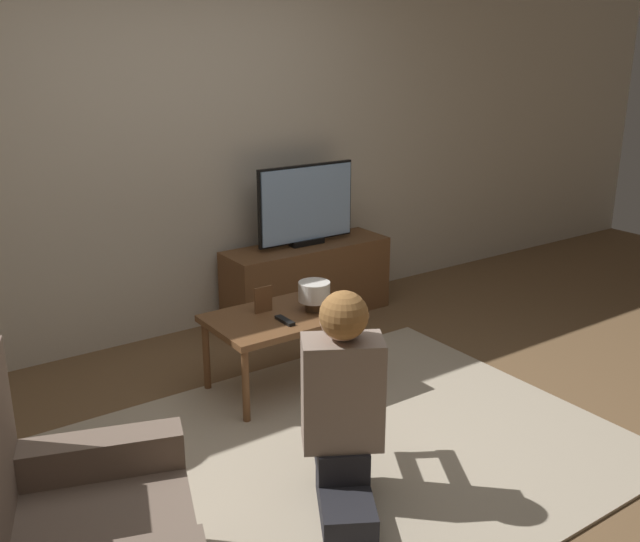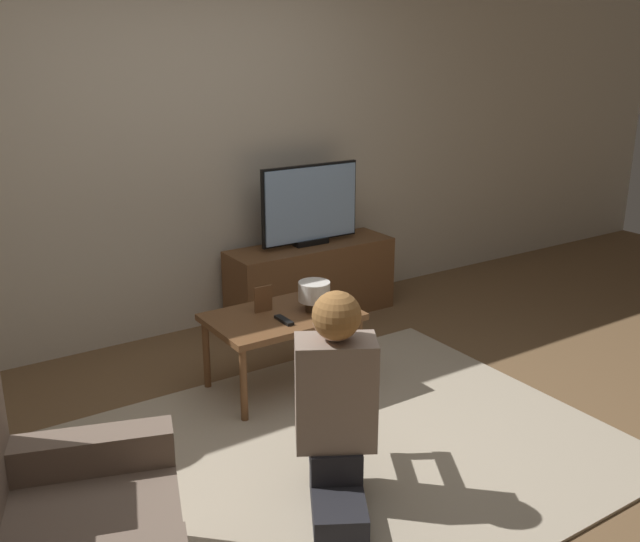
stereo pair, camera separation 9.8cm
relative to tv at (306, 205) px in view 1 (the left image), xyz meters
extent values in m
plane|color=brown|center=(-0.88, -1.65, -0.83)|extent=(10.00, 10.00, 0.00)
cube|color=beige|center=(-0.88, 0.28, 0.47)|extent=(10.00, 0.06, 2.60)
cube|color=#BCAD93|center=(-0.88, -1.65, -0.82)|extent=(2.60, 2.04, 0.02)
cube|color=brown|center=(0.00, 0.00, -0.56)|extent=(1.23, 0.39, 0.54)
cube|color=black|center=(0.00, 0.00, -0.27)|extent=(0.26, 0.08, 0.04)
cube|color=black|center=(0.00, 0.00, 0.01)|extent=(0.77, 0.03, 0.55)
cube|color=#8CB2E0|center=(0.00, 0.00, 0.01)|extent=(0.74, 0.04, 0.52)
cube|color=brown|center=(-0.76, -0.89, -0.39)|extent=(0.82, 0.54, 0.04)
cylinder|color=brown|center=(-1.13, -1.12, -0.62)|extent=(0.04, 0.04, 0.42)
cylinder|color=brown|center=(-0.39, -1.12, -0.62)|extent=(0.04, 0.04, 0.42)
cylinder|color=brown|center=(-1.13, -0.66, -0.62)|extent=(0.04, 0.04, 0.42)
cylinder|color=brown|center=(-0.39, -0.66, -0.62)|extent=(0.04, 0.04, 0.42)
cube|color=#7A6656|center=(-2.15, -1.75, -0.55)|extent=(0.74, 0.37, 0.56)
cube|color=#232328|center=(-1.18, -2.04, -0.76)|extent=(0.40, 0.47, 0.11)
cube|color=#232328|center=(-1.10, -1.91, -0.63)|extent=(0.31, 0.32, 0.14)
cube|color=gray|center=(-1.10, -1.91, -0.32)|extent=(0.39, 0.34, 0.48)
sphere|color=#DBAD8E|center=(-1.10, -1.91, 0.02)|extent=(0.20, 0.20, 0.20)
sphere|color=#9E6B38|center=(-1.11, -1.93, 0.04)|extent=(0.20, 0.20, 0.20)
cube|color=black|center=(-0.91, -1.59, -0.30)|extent=(0.13, 0.10, 0.04)
cylinder|color=gray|center=(-0.89, -1.74, -0.30)|extent=(0.21, 0.29, 0.07)
cylinder|color=gray|center=(-1.06, -1.64, -0.30)|extent=(0.21, 0.29, 0.07)
cube|color=brown|center=(-0.83, -0.80, -0.29)|extent=(0.11, 0.01, 0.15)
cylinder|color=#4C3823|center=(-0.58, -0.94, -0.34)|extent=(0.10, 0.10, 0.06)
cylinder|color=silver|center=(-0.58, -0.94, -0.25)|extent=(0.18, 0.18, 0.11)
cube|color=black|center=(-0.81, -1.00, -0.36)|extent=(0.04, 0.15, 0.02)
camera|label=1|loc=(-2.72, -4.07, 1.09)|focal=40.00mm
camera|label=2|loc=(-2.64, -4.12, 1.09)|focal=40.00mm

